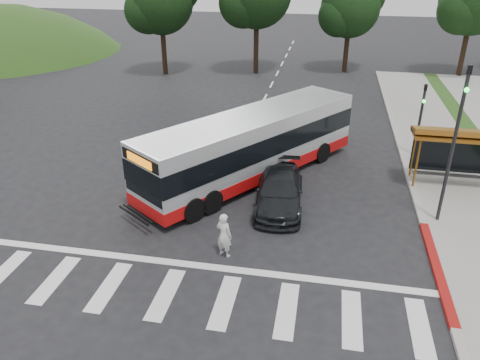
# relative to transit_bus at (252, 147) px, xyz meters

# --- Properties ---
(ground) EXTENTS (140.00, 140.00, 0.00)m
(ground) POSITION_rel_transit_bus_xyz_m (-1.31, -4.23, -1.61)
(ground) COLOR black
(ground) RESTS_ON ground
(sidewalk_east) EXTENTS (4.00, 40.00, 0.12)m
(sidewalk_east) POSITION_rel_transit_bus_xyz_m (9.69, 3.77, -1.55)
(sidewalk_east) COLOR gray
(sidewalk_east) RESTS_ON ground
(curb_east) EXTENTS (0.30, 40.00, 0.15)m
(curb_east) POSITION_rel_transit_bus_xyz_m (7.69, 3.77, -1.53)
(curb_east) COLOR #9E9991
(curb_east) RESTS_ON ground
(curb_east_red) EXTENTS (0.32, 6.00, 0.15)m
(curb_east_red) POSITION_rel_transit_bus_xyz_m (7.69, -6.23, -1.53)
(curb_east_red) COLOR maroon
(curb_east_red) RESTS_ON ground
(crosswalk_ladder) EXTENTS (18.00, 2.60, 0.01)m
(crosswalk_ladder) POSITION_rel_transit_bus_xyz_m (-1.31, -9.23, -1.60)
(crosswalk_ladder) COLOR silver
(crosswalk_ladder) RESTS_ON ground
(bus_shelter) EXTENTS (4.20, 1.60, 2.86)m
(bus_shelter) POSITION_rel_transit_bus_xyz_m (9.49, 0.87, 0.74)
(bus_shelter) COLOR brown
(bus_shelter) RESTS_ON sidewalk_east
(traffic_signal_ne_tall) EXTENTS (0.18, 0.37, 6.50)m
(traffic_signal_ne_tall) POSITION_rel_transit_bus_xyz_m (8.29, -2.74, 2.27)
(traffic_signal_ne_tall) COLOR black
(traffic_signal_ne_tall) RESTS_ON ground
(traffic_signal_ne_short) EXTENTS (0.18, 0.37, 4.00)m
(traffic_signal_ne_short) POSITION_rel_transit_bus_xyz_m (8.29, 4.26, 0.87)
(traffic_signal_ne_short) COLOR black
(traffic_signal_ne_short) RESTS_ON ground
(tree_ne_a) EXTENTS (6.16, 5.74, 9.30)m
(tree_ne_a) POSITION_rel_transit_bus_xyz_m (14.77, 23.83, 4.78)
(tree_ne_a) COLOR black
(tree_ne_a) RESTS_ON parking_lot
(tree_north_b) EXTENTS (5.72, 5.33, 8.43)m
(tree_north_b) POSITION_rel_transit_bus_xyz_m (4.76, 23.83, 4.05)
(tree_north_b) COLOR black
(tree_north_b) RESTS_ON ground
(tree_north_c) EXTENTS (6.16, 5.74, 9.30)m
(tree_north_c) POSITION_rel_transit_bus_xyz_m (-11.23, 19.83, 4.68)
(tree_north_c) COLOR black
(tree_north_c) RESTS_ON ground
(transit_bus) EXTENTS (9.36, 11.73, 3.22)m
(transit_bus) POSITION_rel_transit_bus_xyz_m (0.00, 0.00, 0.00)
(transit_bus) COLOR silver
(transit_bus) RESTS_ON ground
(pedestrian) EXTENTS (0.76, 0.64, 1.77)m
(pedestrian) POSITION_rel_transit_bus_xyz_m (0.12, -6.73, -0.72)
(pedestrian) COLOR silver
(pedestrian) RESTS_ON ground
(dark_sedan) EXTENTS (2.31, 5.03, 1.43)m
(dark_sedan) POSITION_rel_transit_bus_xyz_m (1.66, -2.58, -0.89)
(dark_sedan) COLOR black
(dark_sedan) RESTS_ON ground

